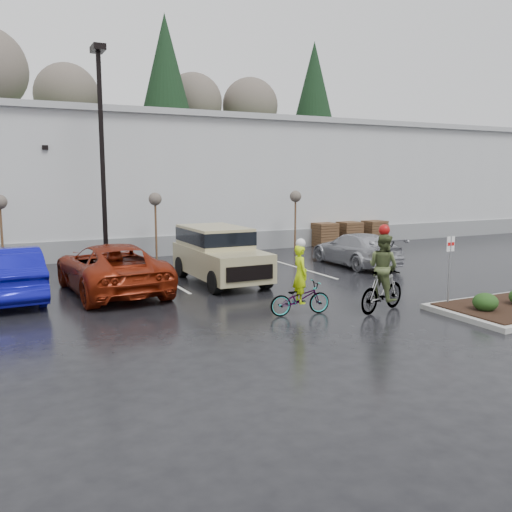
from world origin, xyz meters
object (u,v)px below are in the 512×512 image
sapling_mid (155,203)px  sapling_east (296,200)px  pallet_stack_c (374,232)px  car_far_silver (356,249)px  lamppost (101,134)px  cyclist_olive (383,281)px  cyclist_hivis (300,291)px  suv_tan (220,255)px  fire_lane_sign (450,262)px  pallet_stack_a (324,235)px  pallet_stack_b (349,233)px  car_blue (9,273)px  car_red (111,268)px  sapling_west (0,206)px

sapling_mid → sapling_east: same height
pallet_stack_c → car_far_silver: (-5.92, -6.15, 0.05)m
lamppost → cyclist_olive: bearing=-62.9°
cyclist_hivis → suv_tan: bearing=8.7°
pallet_stack_c → fire_lane_sign: bearing=-120.7°
pallet_stack_a → pallet_stack_c: same height
lamppost → pallet_stack_b: (14.20, 2.00, -5.01)m
car_blue → sapling_mid: bearing=-141.1°
pallet_stack_a → car_far_silver: bearing=-111.4°
pallet_stack_a → cyclist_hivis: (-9.10, -12.50, 0.01)m
car_red → sapling_west: bearing=-65.3°
pallet_stack_b → fire_lane_sign: 15.23m
fire_lane_sign → cyclist_olive: (-2.05, 0.56, -0.48)m
car_far_silver → cyclist_hivis: size_ratio=2.28×
sapling_mid → sapling_west: bearing=180.0°
cyclist_olive → sapling_west: bearing=21.5°
fire_lane_sign → sapling_east: bearing=80.2°
pallet_stack_c → suv_tan: 14.59m
suv_tan → cyclist_olive: cyclist_olive is taller
cyclist_hivis → car_blue: bearing=58.5°
lamppost → cyclist_olive: 13.50m
lamppost → car_red: bearing=-99.2°
sapling_mid → pallet_stack_a: 10.26m
pallet_stack_b → cyclist_olive: size_ratio=0.53×
sapling_mid → car_far_silver: size_ratio=0.64×
fire_lane_sign → car_far_silver: (2.28, 7.65, -0.68)m
pallet_stack_c → cyclist_hivis: cyclist_hivis is taller
pallet_stack_a → car_far_silver: car_far_silver is taller
pallet_stack_a → car_red: car_red is taller
lamppost → pallet_stack_a: 13.61m
sapling_west → suv_tan: 9.56m
car_far_silver → pallet_stack_b: bearing=-121.6°
car_red → car_far_silver: car_red is taller
suv_tan → cyclist_hivis: 5.48m
car_far_silver → pallet_stack_a: bearing=-109.3°
lamppost → car_red: 7.02m
sapling_east → fire_lane_sign: (-2.20, -12.80, -1.32)m
pallet_stack_a → suv_tan: (-9.28, -7.03, 0.35)m
sapling_east → car_far_silver: 5.52m
lamppost → fire_lane_sign: bearing=-56.5°
cyclist_olive → car_blue: bearing=38.9°
sapling_east → suv_tan: (-6.78, -6.03, -1.70)m
pallet_stack_a → pallet_stack_b: 1.70m
sapling_east → cyclist_hivis: size_ratio=1.45×
cyclist_olive → sapling_east: bearing=-36.2°
pallet_stack_b → car_far_silver: (-4.12, -6.15, 0.05)m
sapling_mid → sapling_east: bearing=0.0°
sapling_east → car_blue: sapling_east is taller
lamppost → cyclist_hivis: lamppost is taller
fire_lane_sign → car_far_silver: 8.01m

